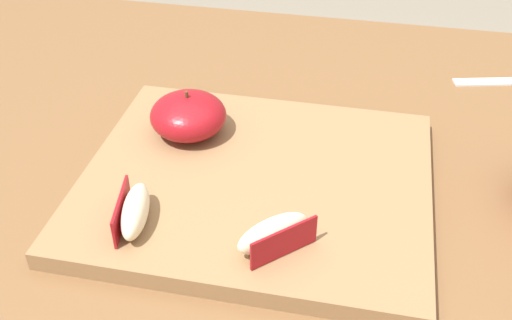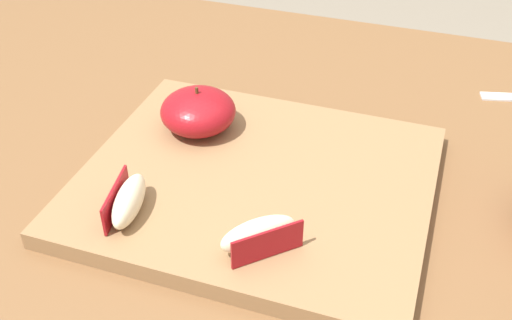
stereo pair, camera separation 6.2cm
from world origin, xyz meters
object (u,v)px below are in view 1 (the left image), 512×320
object	(u,v)px
apple_wedge_left	(134,211)
apple_wedge_right	(277,234)
apple_half_skin_up	(188,115)
cutting_board	(256,183)

from	to	relation	value
apple_wedge_left	apple_wedge_right	bearing A→B (deg)	-1.57
apple_half_skin_up	apple_wedge_right	bearing A→B (deg)	-50.99
cutting_board	apple_wedge_left	size ratio (longest dim) A/B	4.72
apple_half_skin_up	apple_wedge_right	size ratio (longest dim) A/B	1.24
cutting_board	apple_half_skin_up	world-z (taller)	apple_half_skin_up
apple_wedge_right	apple_wedge_left	xyz separation A→B (m)	(-0.13, 0.00, 0.00)
apple_half_skin_up	cutting_board	bearing A→B (deg)	-34.26
apple_wedge_right	apple_wedge_left	bearing A→B (deg)	178.43
cutting_board	apple_wedge_right	distance (m)	0.11
cutting_board	apple_wedge_left	bearing A→B (deg)	-135.29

